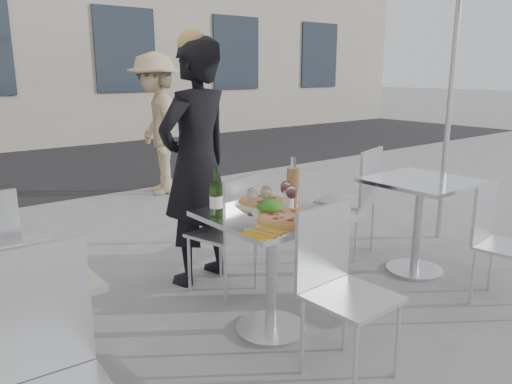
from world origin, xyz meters
TOP-DOWN VIEW (x-y plane):
  - ground at (0.00, 0.00)m, footprint 80.00×80.00m
  - street_asphalt at (0.00, 6.50)m, footprint 24.00×5.00m
  - main_table at (0.00, 0.00)m, footprint 0.72×0.72m
  - side_table_right at (1.50, 0.00)m, footprint 0.72×0.72m
  - chair_far at (0.12, 0.57)m, footprint 0.48×0.49m
  - chair_near at (0.01, -0.52)m, footprint 0.42×0.43m
  - side_chair_lnear at (-1.47, -0.54)m, footprint 0.48×0.49m
  - side_chair_rfar at (1.43, 0.56)m, footprint 0.53×0.54m
  - side_chair_rnear at (1.46, -0.64)m, footprint 0.41×0.42m
  - woman_diner at (0.08, 0.95)m, footprint 0.73×0.56m
  - pedestrian_b at (1.17, 3.65)m, footprint 0.97×1.30m
  - pizza_near at (-0.00, -0.14)m, footprint 0.35×0.35m
  - pizza_far at (0.09, 0.21)m, footprint 0.32×0.32m
  - salad_plate at (-0.01, 0.01)m, footprint 0.22×0.22m
  - wine_bottle at (-0.29, 0.14)m, footprint 0.07×0.08m
  - carafe at (0.27, 0.11)m, footprint 0.08×0.08m
  - sugar_shaker at (0.17, 0.05)m, footprint 0.06×0.06m
  - wineglass_white_a at (-0.10, 0.06)m, footprint 0.07×0.07m
  - wineglass_white_b at (0.00, 0.06)m, footprint 0.07×0.07m
  - wineglass_red_a at (0.13, -0.03)m, footprint 0.07×0.07m
  - wineglass_red_b at (0.18, 0.08)m, footprint 0.07×0.07m
  - napkin_left at (-0.27, -0.25)m, footprint 0.22×0.22m
  - napkin_right at (0.23, -0.24)m, footprint 0.24×0.24m

SIDE VIEW (x-z plane):
  - ground at x=0.00m, z-range 0.00..0.00m
  - street_asphalt at x=0.00m, z-range 0.00..0.00m
  - side_chair_rnear at x=1.46m, z-range 0.08..0.89m
  - chair_far at x=0.12m, z-range 0.08..0.95m
  - chair_near at x=0.01m, z-range 0.08..0.97m
  - main_table at x=0.00m, z-range 0.16..0.91m
  - side_table_right at x=1.50m, z-range 0.16..0.91m
  - side_chair_rfar at x=1.43m, z-range 0.09..1.02m
  - side_chair_lnear at x=-1.47m, z-range 0.09..1.08m
  - napkin_left at x=-0.27m, z-range 0.75..0.76m
  - napkin_right at x=0.23m, z-range 0.75..0.76m
  - pizza_near at x=0.00m, z-range 0.75..0.77m
  - pizza_far at x=0.09m, z-range 0.75..0.78m
  - salad_plate at x=-0.01m, z-range 0.74..0.83m
  - sugar_shaker at x=0.17m, z-range 0.75..0.86m
  - wineglass_white_a at x=-0.10m, z-range 0.78..0.94m
  - wineglass_white_b at x=0.00m, z-range 0.78..0.94m
  - wineglass_red_a at x=0.13m, z-range 0.78..0.94m
  - wineglass_red_b at x=0.18m, z-range 0.78..0.94m
  - wine_bottle at x=-0.29m, z-range 0.72..1.01m
  - carafe at x=0.27m, z-range 0.72..1.01m
  - pedestrian_b at x=1.17m, z-range 0.00..1.79m
  - woman_diner at x=0.08m, z-range 0.00..1.79m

